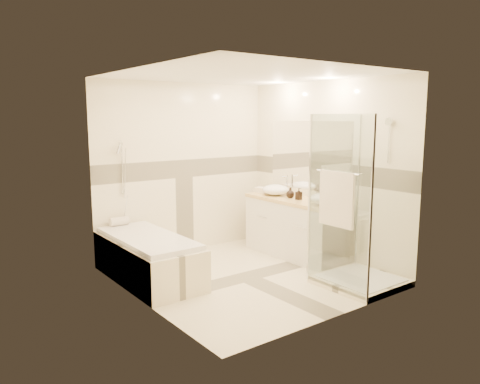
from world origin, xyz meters
TOP-DOWN VIEW (x-y plane):
  - room at (0.06, 0.01)m, footprint 2.82×3.02m
  - bathtub at (-1.02, 0.65)m, footprint 0.75×1.70m
  - vanity at (1.12, 0.30)m, footprint 0.58×1.62m
  - shower_enclosure at (0.83, -0.97)m, footprint 0.96×0.93m
  - vessel_sink_near at (1.10, 0.70)m, footprint 0.40×0.40m
  - vessel_sink_far at (1.10, -0.29)m, footprint 0.40×0.40m
  - faucet_near at (1.32, 0.70)m, footprint 0.12×0.03m
  - faucet_far at (1.32, -0.29)m, footprint 0.12×0.03m
  - amenity_bottle_a at (1.10, 0.21)m, footprint 0.09×0.09m
  - amenity_bottle_b at (1.10, 0.38)m, footprint 0.15×0.15m
  - folded_towels at (1.10, 1.02)m, footprint 0.17×0.25m
  - rolled_towel at (-1.08, 1.39)m, footprint 0.25×0.11m

SIDE VIEW (x-z plane):
  - bathtub at x=-1.02m, z-range 0.03..0.59m
  - vanity at x=1.12m, z-range 0.00..0.85m
  - shower_enclosure at x=0.83m, z-range -0.51..1.53m
  - rolled_towel at x=-1.08m, z-range 0.56..0.67m
  - folded_towels at x=1.10m, z-range 0.85..0.93m
  - amenity_bottle_b at x=1.10m, z-range 0.85..1.00m
  - vessel_sink_far at x=1.10m, z-range 0.85..1.01m
  - vessel_sink_near at x=1.10m, z-range 0.85..1.01m
  - amenity_bottle_a at x=1.10m, z-range 0.85..1.01m
  - faucet_near at x=1.32m, z-range 0.87..1.15m
  - faucet_far at x=1.32m, z-range 0.87..1.17m
  - room at x=0.06m, z-range 0.00..2.52m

